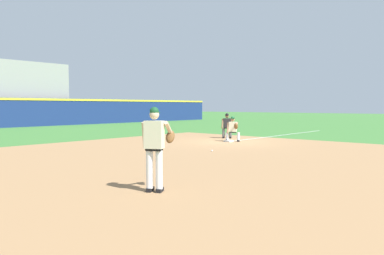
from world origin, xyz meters
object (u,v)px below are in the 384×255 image
at_px(first_base_bag, 229,141).
at_px(pitcher, 155,144).
at_px(baseball, 212,151).
at_px(first_baseman, 233,128).
at_px(umpire, 227,125).

relative_size(first_base_bag, pitcher, 0.20).
bearing_deg(first_base_bag, pitcher, -152.09).
height_order(baseball, pitcher, pitcher).
xyz_separation_m(baseball, first_baseman, (4.08, 1.82, 0.69)).
distance_m(first_base_bag, first_baseman, 0.73).
relative_size(first_baseman, umpire, 0.92).
bearing_deg(first_baseman, umpire, 44.48).
bearing_deg(first_baseman, baseball, -155.95).
bearing_deg(pitcher, baseball, 28.64).
height_order(first_base_bag, pitcher, pitcher).
bearing_deg(baseball, first_baseman, 24.05).
xyz_separation_m(first_base_bag, first_baseman, (0.22, -0.12, 0.69)).
height_order(first_base_bag, umpire, umpire).
bearing_deg(first_base_bag, baseball, -153.32).
relative_size(baseball, first_baseman, 0.06).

